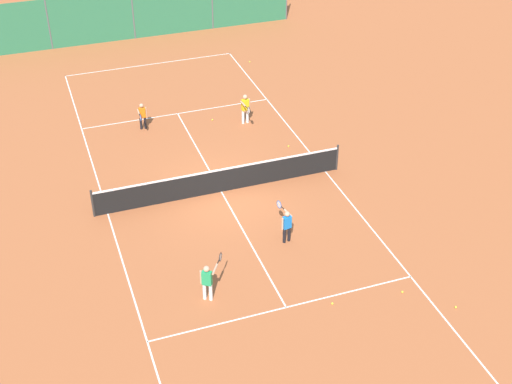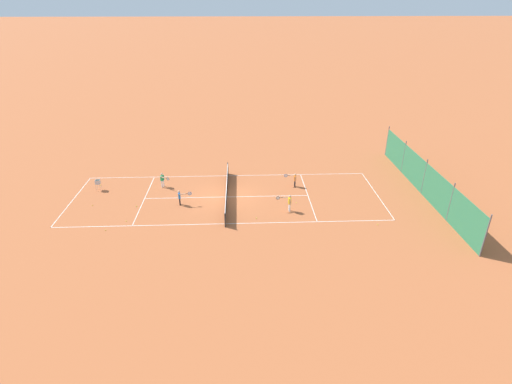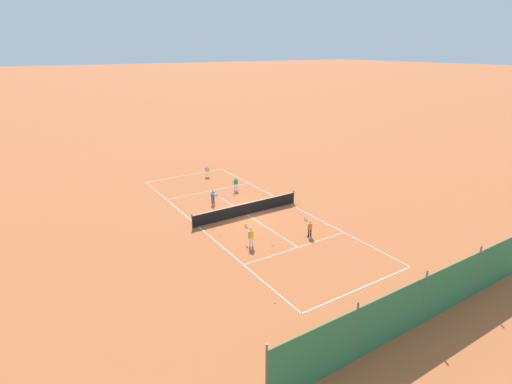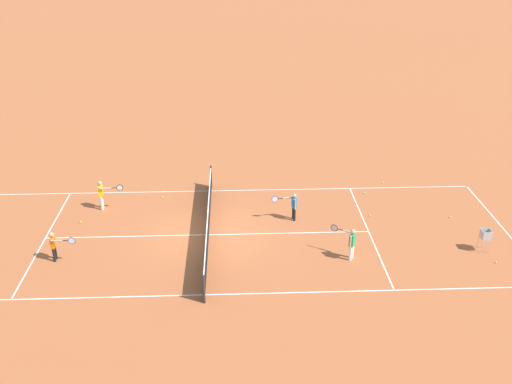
{
  "view_description": "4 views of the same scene",
  "coord_description": "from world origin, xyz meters",
  "px_view_note": "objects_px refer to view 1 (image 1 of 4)",
  "views": [
    {
      "loc": [
        -5.91,
        -20.52,
        14.33
      ],
      "look_at": [
        0.46,
        -2.45,
        1.44
      ],
      "focal_mm": 50.0,
      "sensor_mm": 36.0,
      "label": 1
    },
    {
      "loc": [
        27.95,
        1.11,
        14.2
      ],
      "look_at": [
        1.41,
        2.23,
        1.08
      ],
      "focal_mm": 28.0,
      "sensor_mm": 36.0,
      "label": 2
    },
    {
      "loc": [
        14.7,
        24.39,
        12.23
      ],
      "look_at": [
        -1.45,
        -0.94,
        1.28
      ],
      "focal_mm": 28.0,
      "sensor_mm": 36.0,
      "label": 3
    },
    {
      "loc": [
        -20.78,
        -1.01,
        11.66
      ],
      "look_at": [
        1.18,
        -1.93,
        1.28
      ],
      "focal_mm": 42.0,
      "sensor_mm": 36.0,
      "label": 4
    }
  ],
  "objects_px": {
    "player_near_baseline": "(286,223)",
    "tennis_ball_by_net_right": "(332,303)",
    "player_far_service": "(245,107)",
    "tennis_ball_alley_right": "(288,146)",
    "tennis_net": "(221,180)",
    "tennis_ball_by_net_left": "(402,292)",
    "player_near_service": "(208,279)",
    "player_far_baseline": "(142,115)",
    "tennis_ball_mid_court": "(212,120)",
    "tennis_ball_service_box": "(250,62)",
    "tennis_ball_alley_left": "(456,307)"
  },
  "relations": [
    {
      "from": "player_near_baseline",
      "to": "tennis_ball_by_net_right",
      "type": "bearing_deg",
      "value": -87.02
    },
    {
      "from": "player_far_service",
      "to": "tennis_ball_alley_right",
      "type": "xyz_separation_m",
      "value": [
        0.98,
        -2.42,
        -0.73
      ]
    },
    {
      "from": "tennis_net",
      "to": "tennis_ball_alley_right",
      "type": "distance_m",
      "value": 4.11
    },
    {
      "from": "tennis_net",
      "to": "tennis_ball_by_net_left",
      "type": "height_order",
      "value": "tennis_net"
    },
    {
      "from": "player_near_baseline",
      "to": "player_far_service",
      "type": "bearing_deg",
      "value": 80.59
    },
    {
      "from": "player_near_service",
      "to": "tennis_ball_by_net_right",
      "type": "bearing_deg",
      "value": -23.61
    },
    {
      "from": "player_far_baseline",
      "to": "player_near_service",
      "type": "xyz_separation_m",
      "value": [
        -0.34,
        -10.78,
        0.05
      ]
    },
    {
      "from": "player_near_service",
      "to": "tennis_ball_by_net_left",
      "type": "xyz_separation_m",
      "value": [
        5.51,
        -1.69,
        -0.7
      ]
    },
    {
      "from": "tennis_net",
      "to": "player_near_service",
      "type": "height_order",
      "value": "player_near_service"
    },
    {
      "from": "player_far_baseline",
      "to": "tennis_ball_mid_court",
      "type": "xyz_separation_m",
      "value": [
        2.91,
        -0.21,
        -0.64
      ]
    },
    {
      "from": "tennis_ball_by_net_right",
      "to": "player_far_service",
      "type": "bearing_deg",
      "value": 84.14
    },
    {
      "from": "player_far_service",
      "to": "tennis_ball_by_net_left",
      "type": "xyz_separation_m",
      "value": [
        1.02,
        -11.55,
        -0.73
      ]
    },
    {
      "from": "tennis_net",
      "to": "player_near_service",
      "type": "distance_m",
      "value": 5.64
    },
    {
      "from": "player_near_service",
      "to": "tennis_ball_alley_right",
      "type": "height_order",
      "value": "player_near_service"
    },
    {
      "from": "tennis_net",
      "to": "tennis_ball_service_box",
      "type": "bearing_deg",
      "value": 65.86
    },
    {
      "from": "player_near_service",
      "to": "tennis_ball_mid_court",
      "type": "height_order",
      "value": "player_near_service"
    },
    {
      "from": "player_far_baseline",
      "to": "player_far_service",
      "type": "bearing_deg",
      "value": -12.6
    },
    {
      "from": "player_near_baseline",
      "to": "player_near_service",
      "type": "bearing_deg",
      "value": -150.08
    },
    {
      "from": "tennis_ball_by_net_right",
      "to": "tennis_ball_alley_left",
      "type": "bearing_deg",
      "value": -21.95
    },
    {
      "from": "tennis_ball_service_box",
      "to": "player_far_baseline",
      "type": "bearing_deg",
      "value": -142.03
    },
    {
      "from": "tennis_ball_mid_court",
      "to": "tennis_ball_by_net_left",
      "type": "bearing_deg",
      "value": -79.57
    },
    {
      "from": "player_near_service",
      "to": "tennis_ball_alley_right",
      "type": "xyz_separation_m",
      "value": [
        5.48,
        7.44,
        -0.7
      ]
    },
    {
      "from": "tennis_ball_service_box",
      "to": "player_near_service",
      "type": "bearing_deg",
      "value": -113.08
    },
    {
      "from": "player_far_baseline",
      "to": "tennis_ball_alley_left",
      "type": "relative_size",
      "value": 17.51
    },
    {
      "from": "tennis_ball_service_box",
      "to": "tennis_ball_by_net_right",
      "type": "relative_size",
      "value": 1.0
    },
    {
      "from": "player_far_service",
      "to": "tennis_ball_alley_left",
      "type": "bearing_deg",
      "value": -80.35
    },
    {
      "from": "player_near_baseline",
      "to": "tennis_ball_alley_left",
      "type": "bearing_deg",
      "value": -52.94
    },
    {
      "from": "tennis_ball_mid_court",
      "to": "tennis_ball_by_net_right",
      "type": "height_order",
      "value": "same"
    },
    {
      "from": "tennis_net",
      "to": "player_far_service",
      "type": "bearing_deg",
      "value": 61.59
    },
    {
      "from": "player_far_service",
      "to": "tennis_ball_mid_court",
      "type": "relative_size",
      "value": 19.86
    },
    {
      "from": "tennis_ball_mid_court",
      "to": "tennis_ball_service_box",
      "type": "height_order",
      "value": "same"
    },
    {
      "from": "player_far_service",
      "to": "tennis_ball_alley_left",
      "type": "height_order",
      "value": "player_far_service"
    },
    {
      "from": "player_near_baseline",
      "to": "tennis_ball_alley_left",
      "type": "xyz_separation_m",
      "value": [
        3.48,
        -4.61,
        -0.66
      ]
    },
    {
      "from": "tennis_ball_alley_right",
      "to": "tennis_ball_service_box",
      "type": "distance_m",
      "value": 8.41
    },
    {
      "from": "tennis_ball_service_box",
      "to": "tennis_ball_alley_left",
      "type": "bearing_deg",
      "value": -90.22
    },
    {
      "from": "player_near_service",
      "to": "player_far_baseline",
      "type": "bearing_deg",
      "value": 88.21
    },
    {
      "from": "tennis_ball_by_net_right",
      "to": "tennis_ball_mid_court",
      "type": "bearing_deg",
      "value": 90.38
    },
    {
      "from": "tennis_net",
      "to": "player_far_baseline",
      "type": "height_order",
      "value": "player_far_baseline"
    },
    {
      "from": "tennis_ball_alley_right",
      "to": "tennis_ball_service_box",
      "type": "xyz_separation_m",
      "value": [
        1.24,
        8.32,
        0.0
      ]
    },
    {
      "from": "tennis_ball_alley_left",
      "to": "tennis_ball_by_net_right",
      "type": "height_order",
      "value": "same"
    },
    {
      "from": "tennis_net",
      "to": "player_near_baseline",
      "type": "relative_size",
      "value": 7.71
    },
    {
      "from": "player_near_baseline",
      "to": "player_near_service",
      "type": "height_order",
      "value": "player_near_service"
    },
    {
      "from": "player_far_baseline",
      "to": "tennis_ball_alley_right",
      "type": "bearing_deg",
      "value": -33.06
    },
    {
      "from": "player_near_baseline",
      "to": "tennis_ball_alley_left",
      "type": "relative_size",
      "value": 18.04
    },
    {
      "from": "player_near_service",
      "to": "tennis_ball_alley_right",
      "type": "distance_m",
      "value": 9.26
    },
    {
      "from": "player_near_service",
      "to": "tennis_ball_service_box",
      "type": "xyz_separation_m",
      "value": [
        6.71,
        15.76,
        -0.7
      ]
    },
    {
      "from": "tennis_net",
      "to": "player_near_service",
      "type": "relative_size",
      "value": 7.33
    },
    {
      "from": "player_far_service",
      "to": "tennis_ball_mid_court",
      "type": "height_order",
      "value": "player_far_service"
    },
    {
      "from": "player_far_service",
      "to": "player_near_service",
      "type": "distance_m",
      "value": 10.83
    },
    {
      "from": "player_near_service",
      "to": "tennis_ball_alley_left",
      "type": "height_order",
      "value": "player_near_service"
    }
  ]
}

